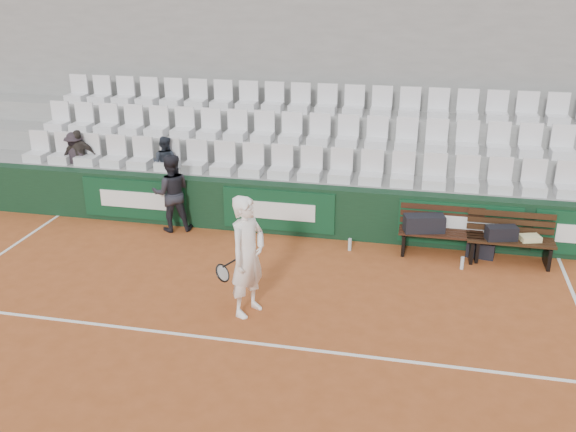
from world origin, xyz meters
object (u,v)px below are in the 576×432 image
(bench_left, at_px, (440,243))
(water_bottle_near, at_px, (350,244))
(bench_right, at_px, (509,251))
(ball_kid, at_px, (172,193))
(water_bottle_far, at_px, (462,263))
(spectator_a, at_px, (73,137))
(sports_bag_ground, at_px, (481,249))
(spectator_c, at_px, (164,142))
(sports_bag_right, at_px, (501,233))
(spectator_b, at_px, (78,136))
(sports_bag_left, at_px, (424,223))
(tennis_player, at_px, (247,256))

(bench_left, height_order, water_bottle_near, bench_left)
(bench_right, xyz_separation_m, ball_kid, (-6.40, 0.18, 0.56))
(water_bottle_far, height_order, spectator_a, spectator_a)
(sports_bag_ground, height_order, spectator_c, spectator_c)
(sports_bag_right, distance_m, spectator_b, 8.73)
(spectator_a, bearing_deg, bench_right, 173.73)
(water_bottle_near, relative_size, spectator_a, 0.21)
(sports_bag_left, xyz_separation_m, sports_bag_ground, (1.04, 0.11, -0.46))
(sports_bag_ground, bearing_deg, sports_bag_right, -35.31)
(bench_left, distance_m, tennis_player, 4.02)
(bench_left, distance_m, water_bottle_far, 0.66)
(sports_bag_ground, bearing_deg, ball_kid, 179.90)
(water_bottle_near, height_order, spectator_b, spectator_b)
(sports_bag_ground, distance_m, spectator_a, 8.58)
(ball_kid, xyz_separation_m, spectator_a, (-2.49, 0.83, 0.77))
(water_bottle_far, bearing_deg, water_bottle_near, 169.54)
(sports_bag_left, height_order, sports_bag_ground, sports_bag_left)
(tennis_player, bearing_deg, spectator_b, 142.15)
(sports_bag_left, relative_size, sports_bag_right, 1.35)
(bench_left, height_order, ball_kid, ball_kid)
(bench_right, bearing_deg, water_bottle_far, -151.08)
(bench_right, distance_m, water_bottle_near, 2.83)
(bench_left, bearing_deg, ball_kid, 178.92)
(water_bottle_near, distance_m, tennis_player, 2.97)
(ball_kid, relative_size, spectator_a, 1.41)
(tennis_player, bearing_deg, spectator_a, 142.79)
(bench_left, xyz_separation_m, spectator_a, (-7.69, 0.93, 1.33))
(water_bottle_near, distance_m, spectator_c, 4.41)
(ball_kid, bearing_deg, water_bottle_far, 152.66)
(bench_right, distance_m, spectator_a, 9.04)
(spectator_a, distance_m, spectator_c, 2.04)
(ball_kid, bearing_deg, spectator_c, -82.75)
(sports_bag_ground, xyz_separation_m, tennis_player, (-3.60, -2.82, 0.79))
(sports_bag_left, height_order, water_bottle_far, sports_bag_left)
(bench_left, bearing_deg, spectator_a, 173.11)
(sports_bag_right, xyz_separation_m, ball_kid, (-6.23, 0.22, 0.21))
(sports_bag_right, xyz_separation_m, spectator_a, (-8.72, 1.05, 0.98))
(spectator_a, bearing_deg, sports_bag_right, 173.34)
(bench_left, relative_size, spectator_a, 1.35)
(sports_bag_left, relative_size, tennis_player, 0.38)
(bench_left, relative_size, bench_right, 1.00)
(sports_bag_ground, distance_m, ball_kid, 5.97)
(sports_bag_right, distance_m, tennis_player, 4.70)
(water_bottle_far, bearing_deg, tennis_player, -145.84)
(sports_bag_left, bearing_deg, ball_kid, 178.54)
(bench_right, bearing_deg, sports_bag_left, 178.03)
(bench_left, height_order, spectator_b, spectator_b)
(spectator_a, bearing_deg, tennis_player, 142.99)
(sports_bag_left, distance_m, water_bottle_near, 1.41)
(tennis_player, height_order, spectator_a, spectator_a)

